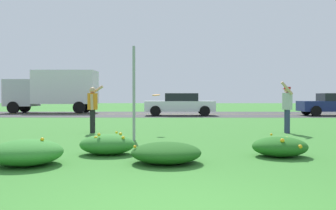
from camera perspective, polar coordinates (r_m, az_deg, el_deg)
ground_plane at (r=15.66m, az=0.75°, el=-3.26°), size 120.00×120.00×0.00m
highway_strip at (r=27.35m, az=0.80°, el=-1.35°), size 120.00×9.08×0.01m
highway_center_stripe at (r=27.35m, az=0.80°, el=-1.34°), size 120.00×0.16×0.00m
daylily_clump_front_center at (r=8.29m, az=16.07°, el=-5.88°), size 1.12×1.05×0.43m
daylily_clump_front_right at (r=7.20m, az=-0.26°, el=-7.00°), size 1.29×1.31×0.38m
daylily_clump_mid_right at (r=7.43m, az=-19.95°, el=-6.52°), size 1.27×1.34×0.49m
daylily_clump_mid_center at (r=8.36m, az=-8.88°, el=-5.71°), size 1.17×0.99×0.48m
sign_post_near_path at (r=10.86m, az=-5.01°, el=1.71°), size 0.07×0.10×2.63m
person_thrower_orange_shirt at (r=13.39m, az=-10.98°, el=-0.07°), size 0.51×0.48×1.62m
person_catcher_red_cap_gray_shirt at (r=13.63m, az=17.05°, el=0.03°), size 0.45×0.48×1.73m
frisbee_orange at (r=12.91m, az=-1.75°, el=1.46°), size 0.27×0.26×0.07m
car_navy_leftmost at (r=27.35m, az=23.32°, el=0.10°), size 4.50×2.00×1.45m
car_white_center_left at (r=25.28m, az=1.80°, el=0.11°), size 4.50×2.00×1.45m
box_truck_silver at (r=30.75m, az=-16.39°, el=2.24°), size 6.70×2.46×3.20m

